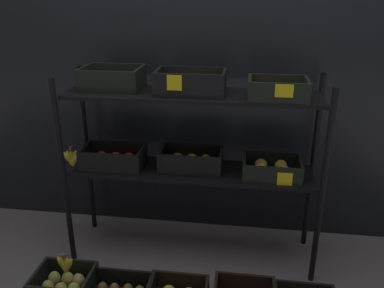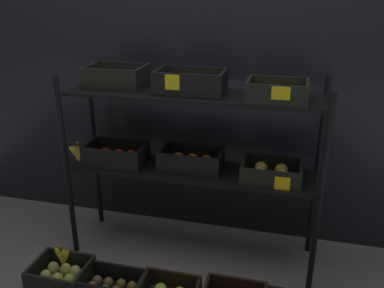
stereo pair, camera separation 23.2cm
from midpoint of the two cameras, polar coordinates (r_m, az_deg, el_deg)
The scene contains 5 objects.
ground_plane at distance 2.68m, azimuth -2.57°, elevation -14.83°, with size 10.00×10.00×0.00m, color slate.
storefront_wall at distance 2.57m, azimuth -1.46°, elevation 12.52°, with size 3.84×0.12×2.37m, color black.
display_rack at distance 2.30m, azimuth -3.63°, elevation 1.46°, with size 1.57×0.39×1.16m.
crate_ground_pear at distance 2.48m, azimuth -20.39°, elevation -18.28°, with size 0.31×0.25×0.13m.
banana_bunch_loose at distance 2.39m, azimuth -20.28°, elevation -15.82°, with size 0.11×0.04×0.13m.
Camera 1 is at (0.30, -2.14, 1.58)m, focal length 37.72 mm.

